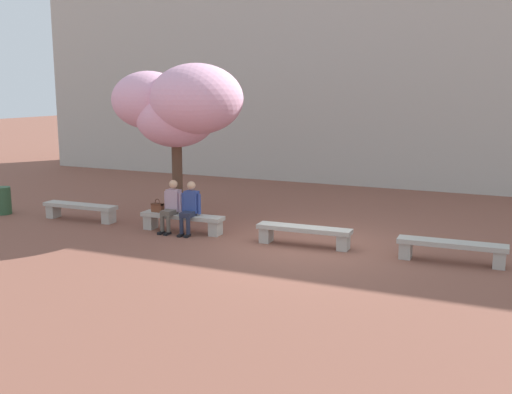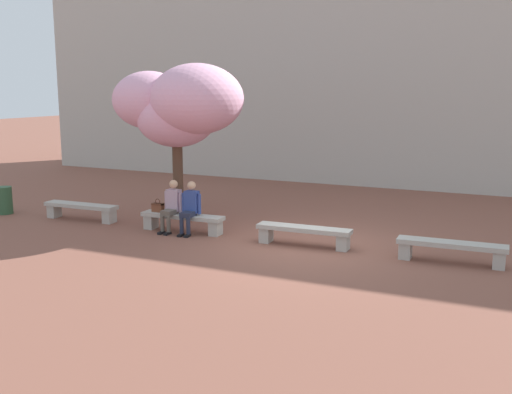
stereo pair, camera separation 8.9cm
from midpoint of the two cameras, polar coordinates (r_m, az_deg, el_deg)
name	(u,v)px [view 2 (the right image)]	position (r m, az deg, el deg)	size (l,w,h in m)	color
ground_plane	(303,246)	(13.71, 4.73, -4.66)	(100.00, 100.00, 0.00)	brown
building_facade	(405,63)	(23.54, 14.08, 12.26)	(30.08, 4.00, 8.87)	#B7B2A8
stone_bench_west_end	(81,209)	(16.89, -16.19, -1.07)	(2.19, 0.50, 0.45)	#ADA89E
stone_bench_near_west	(182,220)	(15.01, -6.85, -2.14)	(2.19, 0.50, 0.45)	#ADA89E
stone_bench_center	(304,232)	(13.64, 4.75, -3.39)	(2.19, 0.50, 0.45)	#ADA89E
stone_bench_near_east	(451,248)	(12.93, 18.29, -4.66)	(2.19, 0.50, 0.45)	#ADA89E
person_seated_left	(172,204)	(15.02, -7.84, -0.65)	(0.51, 0.68, 1.29)	black
person_seated_right	(190,206)	(14.75, -6.11, -0.82)	(0.51, 0.70, 1.29)	black
handbag	(158,207)	(15.32, -9.17, -0.93)	(0.30, 0.15, 0.34)	brown
cherry_tree_main	(179,105)	(16.10, -7.20, 8.65)	(3.72, 2.43, 4.17)	#513828
trash_bin	(4,200)	(18.43, -22.72, -0.29)	(0.44, 0.44, 0.78)	#2D5133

